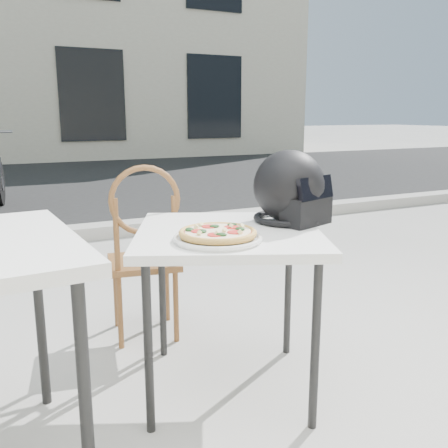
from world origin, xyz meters
name	(u,v)px	position (x,y,z in m)	size (l,w,h in m)	color
ground	(237,390)	(0.00, 0.00, 0.00)	(80.00, 80.00, 0.00)	#A19F99
street_asphalt	(43,185)	(0.00, 7.00, 0.00)	(30.00, 8.00, 0.00)	black
curb	(93,231)	(0.00, 3.00, 0.06)	(30.00, 0.25, 0.12)	#9F9B94
building_across	(3,27)	(0.00, 13.99, 3.50)	(16.00, 6.06, 7.00)	beige
cafe_table_main	(229,245)	(-0.02, 0.04, 0.64)	(0.97, 0.97, 0.70)	white
plate	(218,238)	(-0.14, -0.10, 0.71)	(0.43, 0.43, 0.02)	white
pizza	(218,232)	(-0.14, -0.10, 0.73)	(0.32, 0.32, 0.04)	gold
helmet	(291,190)	(0.29, 0.07, 0.84)	(0.39, 0.39, 0.31)	black
cafe_chair_main	(144,244)	(-0.19, 0.65, 0.51)	(0.41, 0.41, 0.93)	brown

